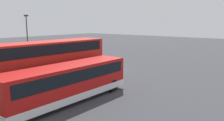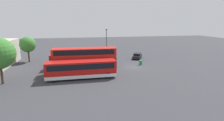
{
  "view_description": "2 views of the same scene",
  "coord_description": "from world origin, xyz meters",
  "px_view_note": "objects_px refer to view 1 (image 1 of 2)",
  "views": [
    {
      "loc": [
        -18.76,
        22.08,
        6.27
      ],
      "look_at": [
        -2.32,
        1.49,
        1.76
      ],
      "focal_mm": 36.46,
      "sensor_mm": 36.0,
      "label": 1
    },
    {
      "loc": [
        -34.02,
        11.68,
        9.36
      ],
      "look_at": [
        -0.35,
        4.52,
        1.69
      ],
      "focal_mm": 28.53,
      "sensor_mm": 36.0,
      "label": 2
    }
  ],
  "objects_px": {
    "bus_single_deck_third": "(21,70)",
    "car_hatchback_silver": "(83,56)",
    "bus_single_deck_near_end": "(68,82)",
    "bus_double_decker_second": "(49,65)",
    "lamp_post_tall": "(27,35)",
    "bus_single_deck_fourth": "(11,65)",
    "waste_bin_yellow": "(107,63)"
  },
  "relations": [
    {
      "from": "lamp_post_tall",
      "to": "car_hatchback_silver",
      "type": "bearing_deg",
      "value": -122.82
    },
    {
      "from": "bus_double_decker_second",
      "to": "waste_bin_yellow",
      "type": "xyz_separation_m",
      "value": [
        3.31,
        -12.22,
        -1.97
      ]
    },
    {
      "from": "bus_single_deck_near_end",
      "to": "car_hatchback_silver",
      "type": "distance_m",
      "value": 19.68
    },
    {
      "from": "waste_bin_yellow",
      "to": "bus_double_decker_second",
      "type": "bearing_deg",
      "value": 105.14
    },
    {
      "from": "bus_single_deck_fourth",
      "to": "car_hatchback_silver",
      "type": "height_order",
      "value": "bus_single_deck_fourth"
    },
    {
      "from": "bus_single_deck_third",
      "to": "bus_single_deck_near_end",
      "type": "bearing_deg",
      "value": -179.9
    },
    {
      "from": "bus_single_deck_third",
      "to": "lamp_post_tall",
      "type": "xyz_separation_m",
      "value": [
        10.87,
        -7.45,
        2.68
      ]
    },
    {
      "from": "bus_single_deck_near_end",
      "to": "bus_single_deck_third",
      "type": "bearing_deg",
      "value": 0.1
    },
    {
      "from": "bus_double_decker_second",
      "to": "lamp_post_tall",
      "type": "bearing_deg",
      "value": -24.94
    },
    {
      "from": "bus_single_deck_third",
      "to": "car_hatchback_silver",
      "type": "bearing_deg",
      "value": -66.64
    },
    {
      "from": "bus_single_deck_near_end",
      "to": "bus_single_deck_fourth",
      "type": "relative_size",
      "value": 1.1
    },
    {
      "from": "lamp_post_tall",
      "to": "waste_bin_yellow",
      "type": "xyz_separation_m",
      "value": [
        -11.02,
        -5.56,
        -3.83
      ]
    },
    {
      "from": "car_hatchback_silver",
      "to": "lamp_post_tall",
      "type": "relative_size",
      "value": 0.61
    },
    {
      "from": "bus_single_deck_near_end",
      "to": "car_hatchback_silver",
      "type": "height_order",
      "value": "bus_single_deck_near_end"
    },
    {
      "from": "bus_double_decker_second",
      "to": "car_hatchback_silver",
      "type": "xyz_separation_m",
      "value": [
        9.74,
        -13.77,
        -1.75
      ]
    },
    {
      "from": "car_hatchback_silver",
      "to": "lamp_post_tall",
      "type": "bearing_deg",
      "value": 57.18
    },
    {
      "from": "bus_double_decker_second",
      "to": "bus_single_deck_third",
      "type": "relative_size",
      "value": 1.0
    },
    {
      "from": "bus_double_decker_second",
      "to": "bus_single_deck_fourth",
      "type": "xyz_separation_m",
      "value": [
        6.96,
        -0.02,
        -0.83
      ]
    },
    {
      "from": "bus_single_deck_fourth",
      "to": "bus_single_deck_near_end",
      "type": "bearing_deg",
      "value": 175.6
    },
    {
      "from": "bus_double_decker_second",
      "to": "bus_single_deck_third",
      "type": "xyz_separation_m",
      "value": [
        3.45,
        0.79,
        -0.83
      ]
    },
    {
      "from": "bus_double_decker_second",
      "to": "lamp_post_tall",
      "type": "relative_size",
      "value": 1.59
    },
    {
      "from": "bus_single_deck_near_end",
      "to": "waste_bin_yellow",
      "type": "height_order",
      "value": "bus_single_deck_near_end"
    },
    {
      "from": "bus_single_deck_third",
      "to": "waste_bin_yellow",
      "type": "xyz_separation_m",
      "value": [
        -0.14,
        -13.01,
        -1.15
      ]
    },
    {
      "from": "car_hatchback_silver",
      "to": "waste_bin_yellow",
      "type": "height_order",
      "value": "car_hatchback_silver"
    },
    {
      "from": "bus_single_deck_third",
      "to": "waste_bin_yellow",
      "type": "distance_m",
      "value": 13.07
    },
    {
      "from": "bus_single_deck_near_end",
      "to": "bus_single_deck_third",
      "type": "height_order",
      "value": "same"
    },
    {
      "from": "bus_single_deck_near_end",
      "to": "lamp_post_tall",
      "type": "relative_size",
      "value": 1.57
    },
    {
      "from": "bus_single_deck_near_end",
      "to": "bus_double_decker_second",
      "type": "bearing_deg",
      "value": -12.63
    },
    {
      "from": "bus_double_decker_second",
      "to": "bus_single_deck_near_end",
      "type": "bearing_deg",
      "value": 167.37
    },
    {
      "from": "bus_double_decker_second",
      "to": "lamp_post_tall",
      "type": "distance_m",
      "value": 15.91
    },
    {
      "from": "lamp_post_tall",
      "to": "bus_single_deck_near_end",
      "type": "bearing_deg",
      "value": 157.31
    },
    {
      "from": "bus_single_deck_near_end",
      "to": "bus_single_deck_fourth",
      "type": "height_order",
      "value": "same"
    }
  ]
}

